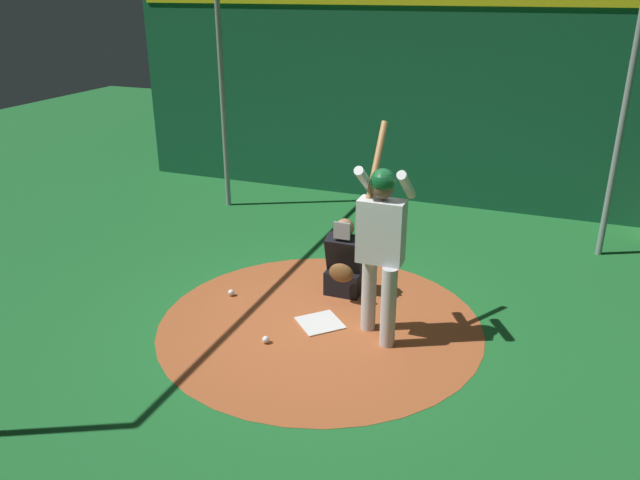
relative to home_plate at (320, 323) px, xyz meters
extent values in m
plane|color=#1E6B2D|center=(0.00, 0.00, -0.01)|extent=(25.93, 25.93, 0.00)
cylinder|color=#AD562D|center=(0.00, 0.00, -0.01)|extent=(3.38, 3.38, 0.01)
cube|color=white|center=(0.00, 0.00, 0.00)|extent=(0.59, 0.59, 0.01)
cylinder|color=#BCBCC0|center=(0.15, 0.76, 0.40)|extent=(0.15, 0.15, 0.83)
cylinder|color=#BCBCC0|center=(-0.09, 0.49, 0.40)|extent=(0.15, 0.15, 0.83)
cube|color=silver|center=(0.03, 0.63, 1.13)|extent=(0.22, 0.44, 0.62)
cylinder|color=silver|center=(-0.07, 0.83, 1.58)|extent=(0.50, 0.09, 0.39)
cylinder|color=silver|center=(-0.07, 0.43, 1.58)|extent=(0.50, 0.09, 0.39)
sphere|color=brown|center=(0.03, 0.63, 1.56)|extent=(0.21, 0.21, 0.21)
sphere|color=#0F4C23|center=(0.03, 0.63, 1.62)|extent=(0.24, 0.24, 0.24)
cylinder|color=olive|center=(-0.19, 0.50, 1.72)|extent=(0.54, 0.06, 0.73)
cube|color=black|center=(-0.82, 0.00, 0.13)|extent=(0.40, 0.40, 0.28)
cube|color=black|center=(-0.78, 0.00, 0.48)|extent=(0.30, 0.40, 0.46)
sphere|color=#9E704C|center=(-0.76, 0.00, 0.80)|extent=(0.21, 0.21, 0.21)
cube|color=gray|center=(-0.66, 0.00, 0.80)|extent=(0.03, 0.19, 0.19)
ellipsoid|color=brown|center=(-0.50, 0.06, 0.37)|extent=(0.12, 0.28, 0.22)
cube|color=#145133|center=(-4.41, 0.00, 1.62)|extent=(0.20, 9.93, 3.27)
cylinder|color=gray|center=(-3.05, -2.77, 1.60)|extent=(0.08, 0.08, 3.23)
cylinder|color=gray|center=(-3.05, 2.77, 1.60)|extent=(0.08, 0.08, 3.23)
sphere|color=white|center=(0.55, -0.36, 0.03)|extent=(0.07, 0.07, 0.07)
sphere|color=white|center=(-0.23, -1.18, 0.03)|extent=(0.07, 0.07, 0.07)
camera|label=1|loc=(5.35, 2.07, 3.28)|focal=35.12mm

